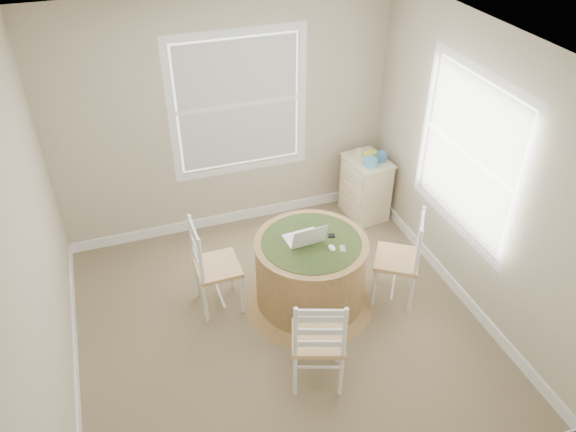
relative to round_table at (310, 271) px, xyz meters
name	(u,v)px	position (x,y,z in m)	size (l,w,h in m)	color
room	(293,199)	(-0.21, -0.07, 0.89)	(3.64, 3.64, 2.64)	#847654
round_table	(310,271)	(0.00, 0.00, 0.00)	(1.22, 1.22, 0.75)	#A38049
chair_left	(217,266)	(-0.82, 0.27, 0.07)	(0.42, 0.40, 0.95)	white
chair_near	(318,338)	(-0.26, -0.85, 0.07)	(0.42, 0.40, 0.95)	white
chair_right	(397,259)	(0.80, -0.18, 0.07)	(0.42, 0.40, 0.95)	white
laptop	(305,238)	(-0.05, 0.04, 0.37)	(0.34, 0.31, 0.23)	white
mouse	(332,248)	(0.14, -0.15, 0.35)	(0.06, 0.09, 0.03)	white
phone	(343,249)	(0.23, -0.18, 0.34)	(0.04, 0.09, 0.02)	#B7BABF
keys	(331,236)	(0.20, 0.02, 0.34)	(0.06, 0.05, 0.03)	black
corner_chest	(365,187)	(1.14, 1.20, -0.04)	(0.47, 0.60, 0.73)	beige
tissue_box	(370,162)	(1.10, 1.07, 0.38)	(0.12, 0.12, 0.10)	#5498C0
box_yellow	(371,155)	(1.19, 1.25, 0.36)	(0.15, 0.10, 0.06)	#E8E752
box_blue	(381,157)	(1.26, 1.12, 0.39)	(0.08, 0.08, 0.12)	teal
cup_cream	(360,153)	(1.09, 1.30, 0.37)	(0.07, 0.07, 0.09)	beige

